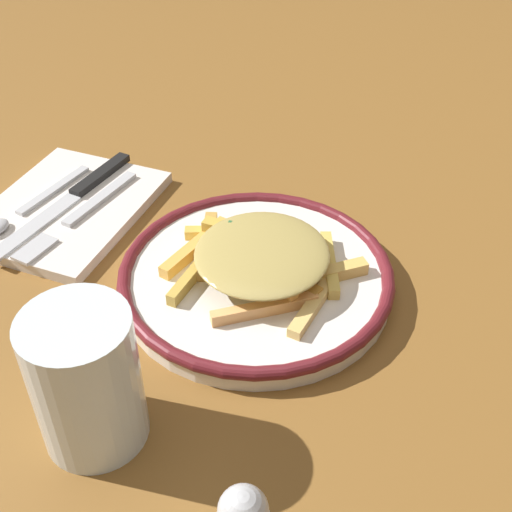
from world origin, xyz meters
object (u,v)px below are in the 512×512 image
napkin (66,209)px  fork (79,215)px  water_glass (86,381)px  fries_heap (260,256)px  plate (256,277)px  spoon (19,212)px  knife (76,193)px

napkin → fork: size_ratio=1.11×
napkin → water_glass: water_glass is taller
water_glass → fries_heap: bearing=-103.9°
plate → fries_heap: fries_heap is taller
fork → spoon: bearing=20.9°
spoon → water_glass: bearing=139.1°
fork → water_glass: 0.27m
fries_heap → napkin: (0.24, -0.03, -0.03)m
plate → napkin: size_ratio=1.31×
fries_heap → spoon: bearing=2.0°
spoon → water_glass: water_glass is taller
fries_heap → napkin: fries_heap is taller
napkin → fork: (-0.03, 0.01, 0.01)m
napkin → spoon: size_ratio=1.28×
fries_heap → knife: bearing=-10.7°
knife → water_glass: bearing=127.3°
fork → spoon: spoon is taller
napkin → knife: 0.02m
plate → knife: plate is taller
fries_heap → spoon: (0.27, 0.01, -0.02)m
water_glass → fork: bearing=-52.9°
plate → napkin: plate is taller
plate → fries_heap: (-0.00, -0.00, 0.02)m
plate → spoon: bearing=1.2°
knife → plate: bearing=168.4°
fries_heap → water_glass: (0.05, 0.20, 0.02)m
water_glass → napkin: bearing=-50.2°
fork → knife: bearing=-51.3°
napkin → knife: bearing=-95.6°
spoon → fork: bearing=-159.1°
knife → water_glass: 0.31m
plate → napkin: (0.23, -0.03, -0.01)m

